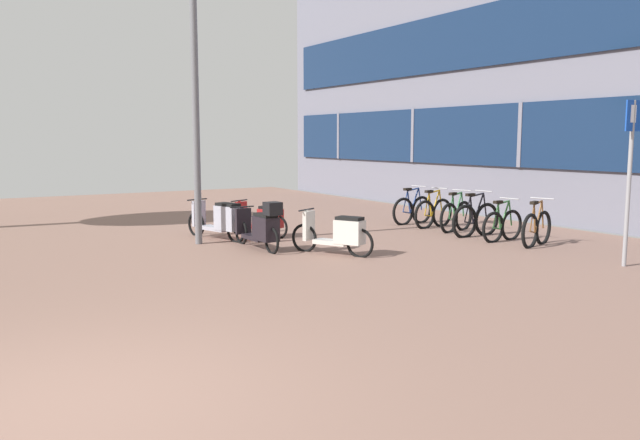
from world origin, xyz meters
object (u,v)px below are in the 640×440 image
(bicycle_rack_00, at_px, (537,229))
(bicycle_rack_02, at_px, (476,220))
(scooter_far, at_px, (221,220))
(lamp_post, at_px, (195,79))
(bicycle_rack_04, at_px, (433,213))
(bicycle_rack_01, at_px, (502,225))
(scooter_near, at_px, (262,219))
(bicycle_rack_03, at_px, (456,216))
(bicycle_rack_05, at_px, (412,210))
(scooter_extra, at_px, (261,227))
(scooter_mid, at_px, (338,234))
(parking_sign, at_px, (630,166))

(bicycle_rack_00, height_order, bicycle_rack_02, bicycle_rack_02)
(scooter_far, relative_size, lamp_post, 0.31)
(bicycle_rack_04, bearing_deg, bicycle_rack_00, -90.56)
(bicycle_rack_01, xyz_separation_m, scooter_near, (-3.98, 3.17, 0.05))
(bicycle_rack_00, xyz_separation_m, scooter_far, (-5.06, 3.95, 0.08))
(bicycle_rack_03, distance_m, scooter_near, 4.45)
(bicycle_rack_01, bearing_deg, lamp_post, 152.07)
(bicycle_rack_03, distance_m, bicycle_rack_05, 1.55)
(lamp_post, bearing_deg, bicycle_rack_05, 1.64)
(bicycle_rack_05, xyz_separation_m, scooter_extra, (-4.91, -1.48, 0.10))
(bicycle_rack_02, relative_size, scooter_near, 0.93)
(bicycle_rack_03, distance_m, lamp_post, 6.55)
(bicycle_rack_01, xyz_separation_m, lamp_post, (-5.52, 2.93, 2.94))
(bicycle_rack_02, relative_size, bicycle_rack_03, 1.10)
(bicycle_rack_02, bearing_deg, scooter_extra, 170.03)
(bicycle_rack_03, bearing_deg, bicycle_rack_05, 90.73)
(bicycle_rack_00, relative_size, lamp_post, 0.22)
(bicycle_rack_04, relative_size, scooter_far, 0.74)
(scooter_mid, distance_m, lamp_post, 4.19)
(scooter_far, xyz_separation_m, lamp_post, (-0.59, -0.25, 2.85))
(bicycle_rack_04, distance_m, scooter_mid, 4.37)
(bicycle_rack_05, height_order, scooter_far, bicycle_rack_05)
(scooter_mid, bearing_deg, bicycle_rack_05, 34.05)
(bicycle_rack_01, xyz_separation_m, bicycle_rack_02, (0.01, 0.77, 0.03))
(bicycle_rack_01, relative_size, scooter_near, 0.82)
(bicycle_rack_05, bearing_deg, bicycle_rack_04, -89.28)
(bicycle_rack_00, bearing_deg, bicycle_rack_04, 89.44)
(scooter_near, xyz_separation_m, parking_sign, (3.69, -6.12, 1.30))
(bicycle_rack_00, xyz_separation_m, bicycle_rack_01, (-0.13, 0.77, -0.02))
(scooter_extra, bearing_deg, bicycle_rack_00, -26.00)
(bicycle_rack_01, bearing_deg, scooter_extra, 161.31)
(parking_sign, bearing_deg, scooter_near, 121.12)
(scooter_near, bearing_deg, bicycle_rack_00, -43.86)
(bicycle_rack_04, relative_size, scooter_mid, 0.86)
(bicycle_rack_00, relative_size, bicycle_rack_04, 0.97)
(bicycle_rack_03, xyz_separation_m, bicycle_rack_05, (-0.02, 1.55, -0.00))
(bicycle_rack_00, relative_size, scooter_near, 0.84)
(bicycle_rack_05, relative_size, parking_sign, 0.50)
(bicycle_rack_00, relative_size, bicycle_rack_03, 0.99)
(bicycle_rack_05, distance_m, scooter_far, 5.08)
(bicycle_rack_01, xyz_separation_m, bicycle_rack_05, (0.15, 3.09, 0.02))
(scooter_near, relative_size, parking_sign, 0.57)
(bicycle_rack_00, bearing_deg, bicycle_rack_05, 89.70)
(bicycle_rack_02, height_order, lamp_post, lamp_post)
(scooter_near, height_order, parking_sign, parking_sign)
(bicycle_rack_03, relative_size, scooter_extra, 0.72)
(scooter_extra, bearing_deg, scooter_near, 63.33)
(scooter_near, bearing_deg, lamp_post, -171.09)
(bicycle_rack_04, height_order, scooter_extra, scooter_extra)
(bicycle_rack_02, relative_size, bicycle_rack_05, 1.05)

